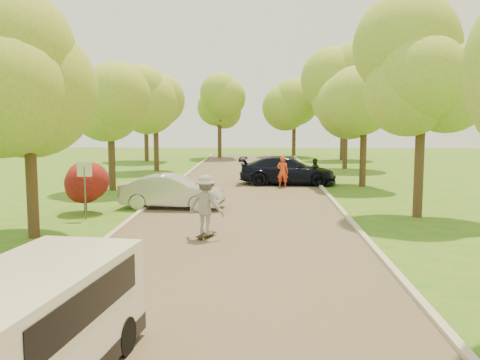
# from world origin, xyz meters

# --- Properties ---
(ground) EXTENTS (100.00, 100.00, 0.00)m
(ground) POSITION_xyz_m (0.00, 0.00, 0.00)
(ground) COLOR #2A6919
(ground) RESTS_ON ground
(road) EXTENTS (8.00, 60.00, 0.01)m
(road) POSITION_xyz_m (0.00, 8.00, 0.01)
(road) COLOR #4C4438
(road) RESTS_ON ground
(curb_left) EXTENTS (0.18, 60.00, 0.12)m
(curb_left) POSITION_xyz_m (-4.05, 8.00, 0.06)
(curb_left) COLOR #B2AD9E
(curb_left) RESTS_ON ground
(curb_right) EXTENTS (0.18, 60.00, 0.12)m
(curb_right) POSITION_xyz_m (4.05, 8.00, 0.06)
(curb_right) COLOR #B2AD9E
(curb_right) RESTS_ON ground
(street_sign) EXTENTS (0.55, 0.06, 2.17)m
(street_sign) POSITION_xyz_m (-5.80, 4.00, 1.56)
(street_sign) COLOR #59595E
(street_sign) RESTS_ON ground
(red_shrub) EXTENTS (1.70, 1.70, 1.95)m
(red_shrub) POSITION_xyz_m (-6.30, 5.50, 1.10)
(red_shrub) COLOR #382619
(red_shrub) RESTS_ON ground
(tree_l_mida) EXTENTS (4.71, 4.60, 7.39)m
(tree_l_mida) POSITION_xyz_m (-6.30, 1.00, 5.17)
(tree_l_mida) COLOR #382619
(tree_l_mida) RESTS_ON ground
(tree_l_midb) EXTENTS (4.30, 4.20, 6.62)m
(tree_l_midb) POSITION_xyz_m (-6.81, 12.00, 4.59)
(tree_l_midb) COLOR #382619
(tree_l_midb) RESTS_ON ground
(tree_l_far) EXTENTS (4.92, 4.80, 7.79)m
(tree_l_far) POSITION_xyz_m (-6.39, 22.00, 5.47)
(tree_l_far) COLOR #382619
(tree_l_far) RESTS_ON ground
(tree_r_mida) EXTENTS (5.13, 5.00, 7.95)m
(tree_r_mida) POSITION_xyz_m (7.02, 5.00, 5.54)
(tree_r_mida) COLOR #382619
(tree_r_mida) RESTS_ON ground
(tree_r_midb) EXTENTS (4.51, 4.40, 7.01)m
(tree_r_midb) POSITION_xyz_m (6.60, 14.00, 4.88)
(tree_r_midb) COLOR #382619
(tree_r_midb) RESTS_ON ground
(tree_r_far) EXTENTS (5.33, 5.20, 8.34)m
(tree_r_far) POSITION_xyz_m (7.23, 24.00, 5.83)
(tree_r_far) COLOR #382619
(tree_r_far) RESTS_ON ground
(tree_bg_a) EXTENTS (5.12, 5.00, 7.72)m
(tree_bg_a) POSITION_xyz_m (-8.78, 30.00, 5.31)
(tree_bg_a) COLOR #382619
(tree_bg_a) RESTS_ON ground
(tree_bg_b) EXTENTS (5.12, 5.00, 7.95)m
(tree_bg_b) POSITION_xyz_m (8.22, 32.00, 5.54)
(tree_bg_b) COLOR #382619
(tree_bg_b) RESTS_ON ground
(tree_bg_c) EXTENTS (4.92, 4.80, 7.33)m
(tree_bg_c) POSITION_xyz_m (-2.79, 34.00, 5.02)
(tree_bg_c) COLOR #382619
(tree_bg_c) RESTS_ON ground
(tree_bg_d) EXTENTS (5.12, 5.00, 7.72)m
(tree_bg_d) POSITION_xyz_m (4.22, 36.00, 5.31)
(tree_bg_d) COLOR #382619
(tree_bg_d) RESTS_ON ground
(minivan) EXTENTS (2.43, 4.89, 1.75)m
(minivan) POSITION_xyz_m (-2.49, -8.68, 0.92)
(minivan) COLOR white
(minivan) RESTS_ON ground
(silver_sedan) EXTENTS (4.47, 2.00, 1.43)m
(silver_sedan) POSITION_xyz_m (-2.95, 6.57, 0.71)
(silver_sedan) COLOR #BCBCC1
(silver_sedan) RESTS_ON ground
(dark_sedan) EXTENTS (5.57, 2.53, 1.58)m
(dark_sedan) POSITION_xyz_m (2.30, 14.63, 0.79)
(dark_sedan) COLOR black
(dark_sedan) RESTS_ON ground
(longboard) EXTENTS (0.63, 1.00, 0.11)m
(longboard) POSITION_xyz_m (-0.97, 1.10, 0.11)
(longboard) COLOR black
(longboard) RESTS_ON ground
(skateboarder) EXTENTS (1.40, 1.13, 1.90)m
(skateboarder) POSITION_xyz_m (-0.97, 1.10, 1.07)
(skateboarder) COLOR gray
(skateboarder) RESTS_ON longboard
(person_striped) EXTENTS (0.71, 0.56, 1.71)m
(person_striped) POSITION_xyz_m (1.97, 13.33, 0.86)
(person_striped) COLOR red
(person_striped) RESTS_ON ground
(person_olive) EXTENTS (0.77, 0.62, 1.51)m
(person_olive) POSITION_xyz_m (3.80, 14.59, 0.75)
(person_olive) COLOR #2B331E
(person_olive) RESTS_ON ground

